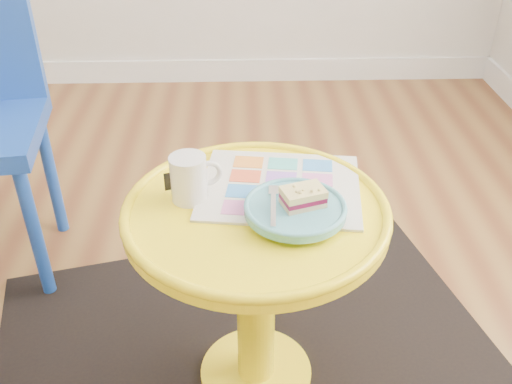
{
  "coord_description": "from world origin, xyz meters",
  "views": [
    {
      "loc": [
        0.63,
        -0.96,
        1.2
      ],
      "look_at": [
        0.66,
        0.01,
        0.56
      ],
      "focal_mm": 40.0,
      "sensor_mm": 36.0,
      "label": 1
    }
  ],
  "objects_px": {
    "side_table": "(256,263)",
    "newspaper": "(280,187)",
    "plate": "(295,210)",
    "mug": "(190,177)"
  },
  "relations": [
    {
      "from": "side_table",
      "to": "newspaper",
      "type": "bearing_deg",
      "value": 53.82
    },
    {
      "from": "side_table",
      "to": "newspaper",
      "type": "xyz_separation_m",
      "value": [
        0.06,
        0.08,
        0.15
      ]
    },
    {
      "from": "plate",
      "to": "newspaper",
      "type": "bearing_deg",
      "value": 101.12
    },
    {
      "from": "plate",
      "to": "side_table",
      "type": "bearing_deg",
      "value": 154.76
    },
    {
      "from": "newspaper",
      "to": "mug",
      "type": "bearing_deg",
      "value": -162.26
    },
    {
      "from": "mug",
      "to": "side_table",
      "type": "bearing_deg",
      "value": -32.26
    },
    {
      "from": "mug",
      "to": "newspaper",
      "type": "bearing_deg",
      "value": -5.27
    },
    {
      "from": "newspaper",
      "to": "plate",
      "type": "height_order",
      "value": "plate"
    },
    {
      "from": "side_table",
      "to": "newspaper",
      "type": "distance_m",
      "value": 0.18
    },
    {
      "from": "side_table",
      "to": "plate",
      "type": "height_order",
      "value": "plate"
    }
  ]
}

